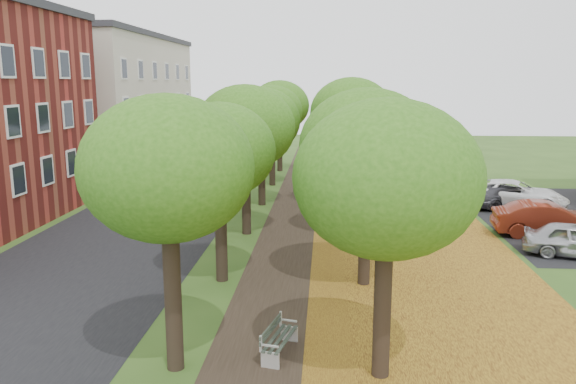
% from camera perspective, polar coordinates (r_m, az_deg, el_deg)
% --- Properties ---
extents(ground, '(120.00, 120.00, 0.00)m').
position_cam_1_polar(ground, '(13.80, -2.02, -17.72)').
color(ground, '#2D4C19').
rests_on(ground, ground).
extents(street_asphalt, '(8.00, 70.00, 0.01)m').
position_cam_1_polar(street_asphalt, '(29.18, -13.74, -2.37)').
color(street_asphalt, black).
rests_on(street_asphalt, ground).
extents(footpath, '(3.20, 70.00, 0.01)m').
position_cam_1_polar(footpath, '(27.86, 1.15, -2.68)').
color(footpath, black).
rests_on(footpath, ground).
extents(leaf_verge, '(7.50, 70.00, 0.01)m').
position_cam_1_polar(leaf_verge, '(28.08, 11.41, -2.80)').
color(leaf_verge, '#B88B22').
rests_on(leaf_verge, ground).
extents(parking_lot, '(9.00, 16.00, 0.01)m').
position_cam_1_polar(parking_lot, '(31.28, 26.80, -2.36)').
color(parking_lot, black).
rests_on(parking_lot, ground).
extents(tree_row_west, '(4.02, 34.02, 6.40)m').
position_cam_1_polar(tree_row_west, '(27.32, -3.46, 6.93)').
color(tree_row_west, black).
rests_on(tree_row_west, ground).
extents(tree_row_east, '(4.02, 34.02, 6.40)m').
position_cam_1_polar(tree_row_east, '(27.13, 6.72, 6.85)').
color(tree_row_east, black).
rests_on(tree_row_east, ground).
extents(building_cream, '(10.30, 20.30, 10.40)m').
position_cam_1_polar(building_cream, '(48.61, -18.42, 8.87)').
color(building_cream, beige).
rests_on(building_cream, ground).
extents(bench, '(0.85, 1.70, 0.77)m').
position_cam_1_polar(bench, '(14.37, -1.01, -14.67)').
color(bench, '#252F26').
rests_on(bench, ground).
extents(car_red, '(4.73, 2.08, 1.51)m').
position_cam_1_polar(car_red, '(27.00, 24.91, -2.55)').
color(car_red, maroon).
rests_on(car_red, ground).
extents(car_grey, '(4.62, 2.99, 1.25)m').
position_cam_1_polar(car_grey, '(32.25, 21.36, -0.42)').
color(car_grey, '#37373D').
rests_on(car_grey, ground).
extents(car_white, '(5.94, 4.15, 1.51)m').
position_cam_1_polar(car_white, '(32.22, 21.97, -0.24)').
color(car_white, white).
rests_on(car_white, ground).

